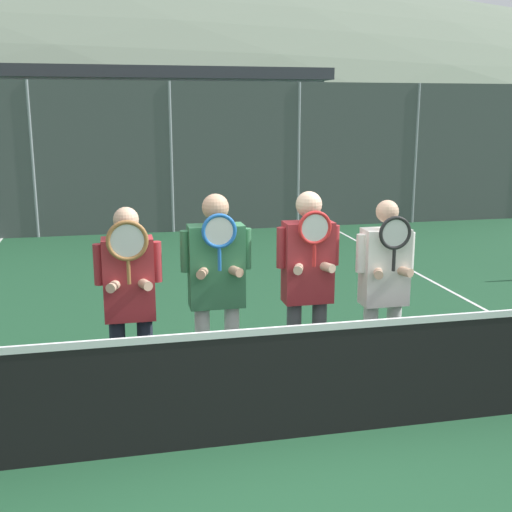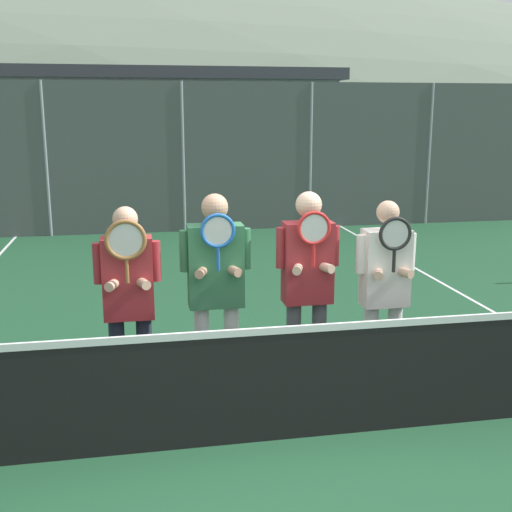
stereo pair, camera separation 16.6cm
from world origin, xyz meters
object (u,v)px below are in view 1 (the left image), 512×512
Objects in this scene: player_leftmost at (130,297)px; car_left_of_center at (191,171)px; player_center_left at (217,282)px; player_rightmost at (384,284)px; car_center at (380,169)px; player_center_right at (308,278)px.

car_left_of_center is (1.92, 12.00, -0.10)m from player_leftmost.
car_left_of_center reaches higher than player_center_left.
player_leftmost is at bearing 178.65° from player_rightmost.
player_rightmost is 12.67m from car_center.
player_center_left is at bearing 174.86° from player_rightmost.
player_center_right reaches higher than player_leftmost.
player_center_left is 0.42× the size of car_center.
player_leftmost is 0.96× the size of player_center_right.
player_rightmost is at bearing -5.14° from player_center_left.
car_left_of_center is at bearing 175.73° from car_center.
car_center is at bearing 58.38° from player_leftmost.
car_center is (4.95, 11.66, -0.11)m from player_rightmost.
car_center is (5.23, -0.39, -0.02)m from car_left_of_center.
car_left_of_center reaches higher than player_leftmost.
car_left_of_center reaches higher than player_rightmost.
car_left_of_center is 5.25m from car_center.
player_center_left is 1.48m from player_rightmost.
player_center_right is at bearing -91.87° from car_left_of_center.
player_leftmost is at bearing -121.62° from car_center.
car_left_of_center is at bearing 80.93° from player_leftmost.
car_center reaches higher than player_leftmost.
player_center_left is 0.79m from player_center_right.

